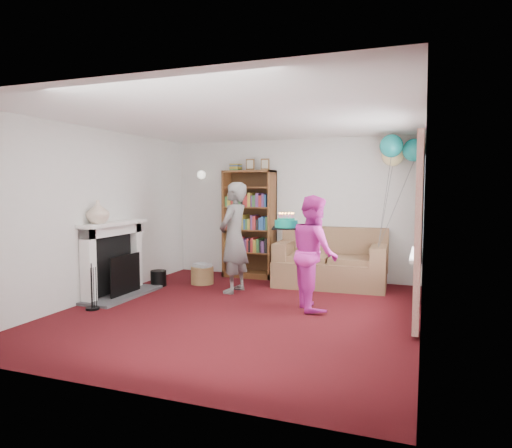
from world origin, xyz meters
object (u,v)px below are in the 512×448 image
at_px(sofa, 331,264).
at_px(person_magenta, 314,252).
at_px(person_striped, 234,238).
at_px(bookcase, 250,225).
at_px(birthday_cake, 286,224).

relative_size(sofa, person_magenta, 1.17).
height_order(sofa, person_striped, person_striped).
bearing_deg(sofa, person_magenta, -90.04).
bearing_deg(sofa, person_striped, -144.67).
distance_m(bookcase, sofa, 1.68).
distance_m(person_striped, person_magenta, 1.50).
relative_size(person_magenta, birthday_cake, 4.03).
xyz_separation_m(person_striped, birthday_cake, (1.00, -0.49, 0.28)).
xyz_separation_m(bookcase, person_striped, (0.22, -1.26, -0.09)).
bearing_deg(person_striped, person_magenta, 74.26).
relative_size(person_striped, person_magenta, 1.12).
distance_m(sofa, birthday_cake, 1.75).
bearing_deg(birthday_cake, person_magenta, -5.42).
relative_size(bookcase, person_striped, 1.25).
bearing_deg(bookcase, person_striped, -80.07).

